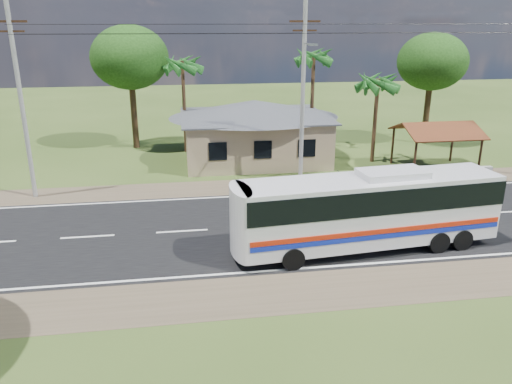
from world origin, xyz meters
TOP-DOWN VIEW (x-y plane):
  - ground at (0.00, 0.00)m, footprint 120.00×120.00m
  - road at (0.00, 0.00)m, footprint 120.00×16.00m
  - house at (1.00, 13.00)m, footprint 12.40×10.00m
  - waiting_shed at (13.00, 8.50)m, footprint 5.20×4.48m
  - concrete_barrier at (12.00, 5.60)m, footprint 7.00×0.30m
  - utility_poles at (2.67, 6.49)m, footprint 32.80×2.22m
  - palm_near at (9.50, 11.00)m, footprint 2.80×2.80m
  - palm_mid at (6.00, 15.50)m, footprint 2.80×2.80m
  - palm_far at (-4.00, 16.00)m, footprint 2.80×2.80m
  - tree_behind_house at (-8.00, 18.00)m, footprint 6.00×6.00m
  - tree_behind_shed at (16.00, 16.00)m, footprint 5.60×5.60m
  - coach_bus at (3.80, -3.20)m, footprint 11.93×3.56m
  - motorcycle at (4.85, 5.76)m, footprint 1.88×0.89m

SIDE VIEW (x-z plane):
  - ground at x=0.00m, z-range 0.00..0.00m
  - road at x=0.00m, z-range -0.01..0.02m
  - concrete_barrier at x=12.00m, z-range 0.00..0.90m
  - motorcycle at x=4.85m, z-range 0.00..0.95m
  - coach_bus at x=3.80m, z-range 0.26..3.91m
  - house at x=1.00m, z-range 0.14..5.14m
  - waiting_shed at x=13.00m, z-range 1.05..4.40m
  - palm_near at x=9.50m, z-range 2.36..9.06m
  - utility_poles at x=2.67m, z-range 0.27..11.27m
  - palm_far at x=-4.00m, z-range 2.83..10.53m
  - tree_behind_shed at x=16.00m, z-range 2.17..11.19m
  - tree_behind_house at x=-8.00m, z-range 2.31..11.92m
  - palm_mid at x=6.00m, z-range 3.06..11.26m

